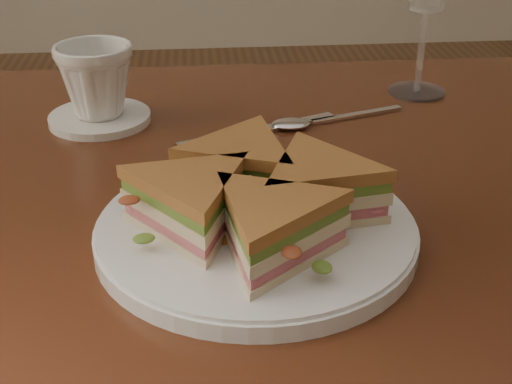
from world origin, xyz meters
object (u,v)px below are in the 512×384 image
(spoon, at_px, (307,122))
(table, at_px, (275,258))
(sandwich_wedges, at_px, (256,197))
(knife, at_px, (253,132))
(saucer, at_px, (100,118))
(coffee_cup, at_px, (96,81))
(plate, at_px, (256,232))

(spoon, bearing_deg, table, -128.92)
(sandwich_wedges, height_order, spoon, sandwich_wedges)
(knife, distance_m, saucer, 0.20)
(sandwich_wedges, distance_m, coffee_cup, 0.35)
(spoon, relative_size, knife, 0.87)
(saucer, height_order, coffee_cup, coffee_cup)
(plate, bearing_deg, sandwich_wedges, 75.96)
(spoon, relative_size, coffee_cup, 1.83)
(saucer, distance_m, coffee_cup, 0.05)
(sandwich_wedges, distance_m, saucer, 0.35)
(table, relative_size, sandwich_wedges, 4.43)
(plate, distance_m, spoon, 0.28)
(knife, bearing_deg, spoon, -5.64)
(table, height_order, spoon, spoon)
(plate, xyz_separation_m, knife, (0.02, 0.24, -0.01))
(table, relative_size, spoon, 6.75)
(sandwich_wedges, xyz_separation_m, coffee_cup, (-0.17, 0.30, 0.01))
(sandwich_wedges, bearing_deg, table, 74.78)
(plate, xyz_separation_m, sandwich_wedges, (0.00, 0.00, 0.04))
(spoon, xyz_separation_m, saucer, (-0.26, 0.04, 0.00))
(coffee_cup, bearing_deg, spoon, -1.28)
(plate, xyz_separation_m, coffee_cup, (-0.17, 0.30, 0.05))
(table, distance_m, saucer, 0.29)
(plate, bearing_deg, table, 74.78)
(sandwich_wedges, height_order, knife, sandwich_wedges)
(plate, bearing_deg, saucer, 119.87)
(table, bearing_deg, coffee_cup, 138.21)
(table, xyz_separation_m, saucer, (-0.20, 0.18, 0.10))
(sandwich_wedges, height_order, saucer, sandwich_wedges)
(table, distance_m, spoon, 0.19)
(spoon, relative_size, saucer, 1.38)
(knife, bearing_deg, sandwich_wedges, -116.36)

